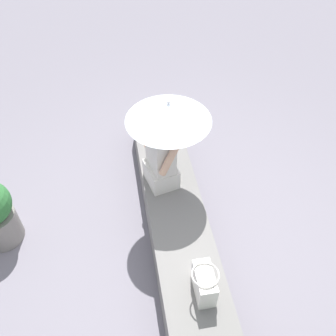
{
  "coord_description": "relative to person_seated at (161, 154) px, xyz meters",
  "views": [
    {
      "loc": [
        2.19,
        -0.45,
        3.26
      ],
      "look_at": [
        -0.16,
        -0.04,
        0.79
      ],
      "focal_mm": 38.92,
      "sensor_mm": 36.0,
      "label": 1
    }
  ],
  "objects": [
    {
      "name": "stone_bench",
      "position": [
        0.32,
        0.09,
        -0.61
      ],
      "size": [
        3.05,
        0.55,
        0.44
      ],
      "primitive_type": "cube",
      "color": "slate",
      "rests_on": "ground"
    },
    {
      "name": "parasol",
      "position": [
        0.01,
        0.07,
        0.51
      ],
      "size": [
        0.77,
        0.77,
        1.01
      ],
      "color": "#B7B7BC",
      "rests_on": "stone_bench"
    },
    {
      "name": "ground_plane",
      "position": [
        0.32,
        0.09,
        -0.83
      ],
      "size": [
        14.0,
        14.0,
        0.0
      ],
      "primitive_type": "plane",
      "color": "slate"
    },
    {
      "name": "handbag_black",
      "position": [
        1.25,
        0.14,
        -0.25
      ],
      "size": [
        0.29,
        0.22,
        0.29
      ],
      "color": "silver",
      "rests_on": "stone_bench"
    },
    {
      "name": "person_seated",
      "position": [
        0.0,
        0.0,
        0.0
      ],
      "size": [
        0.5,
        0.35,
        0.9
      ],
      "color": "beige",
      "rests_on": "stone_bench"
    },
    {
      "name": "magazine",
      "position": [
        -0.66,
        0.09,
        -0.38
      ],
      "size": [
        0.31,
        0.24,
        0.01
      ],
      "primitive_type": "cube",
      "rotation": [
        0.0,
        0.0,
        -0.16
      ],
      "color": "#D83866",
      "rests_on": "stone_bench"
    }
  ]
}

